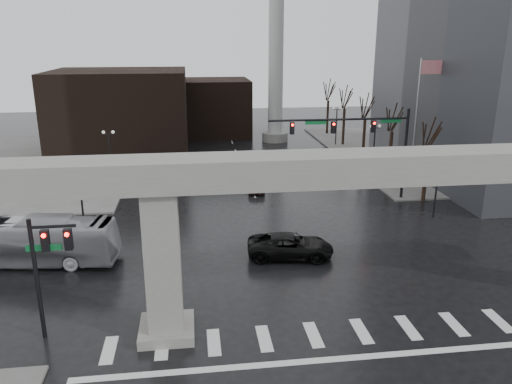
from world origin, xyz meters
TOP-DOWN VIEW (x-y plane):
  - ground at (0.00, 0.00)m, footprint 160.00×160.00m
  - sidewalk_ne at (26.00, 36.00)m, footprint 28.00×36.00m
  - sidewalk_nw at (-26.00, 36.00)m, footprint 28.00×36.00m
  - elevated_guideway at (1.26, 0.00)m, footprint 48.00×2.60m
  - building_far_left at (-14.00, 42.00)m, footprint 16.00×14.00m
  - building_far_mid at (-2.00, 52.00)m, footprint 10.00×10.00m
  - smokestack at (6.00, 46.00)m, footprint 3.60×3.60m
  - signal_mast_arm at (8.99, 18.80)m, footprint 12.12×0.43m
  - signal_left_pole at (-12.25, 0.50)m, footprint 2.30×0.30m
  - flagpole_assembly at (15.29, 22.00)m, footprint 2.06×0.12m
  - lamp_right_0 at (13.50, 14.00)m, footprint 1.22×0.32m
  - lamp_right_1 at (13.50, 28.00)m, footprint 1.22×0.32m
  - lamp_right_2 at (13.50, 42.00)m, footprint 1.22×0.32m
  - lamp_left_0 at (-13.50, 14.00)m, footprint 1.22×0.32m
  - lamp_left_1 at (-13.50, 28.00)m, footprint 1.22×0.32m
  - lamp_left_2 at (-13.50, 42.00)m, footprint 1.22×0.32m
  - tree_right_0 at (14.53, 18.02)m, footprint 1.09×1.58m
  - tree_right_1 at (14.53, 26.02)m, footprint 1.09×1.61m
  - tree_right_2 at (14.53, 34.02)m, footprint 1.10×1.63m
  - tree_right_3 at (14.53, 42.02)m, footprint 1.11×1.66m
  - tree_right_4 at (14.53, 50.02)m, footprint 1.12×1.69m
  - pickup_truck at (0.63, 7.95)m, footprint 5.89×3.37m
  - city_bus at (-15.76, 9.16)m, footprint 11.04×4.00m
  - far_car at (0.38, 22.83)m, footprint 2.07×4.01m

SIDE VIEW (x-z plane):
  - ground at x=0.00m, z-range 0.00..0.00m
  - sidewalk_ne at x=26.00m, z-range 0.00..0.15m
  - sidewalk_nw at x=-26.00m, z-range 0.00..0.15m
  - far_car at x=0.38m, z-range 0.00..1.31m
  - pickup_truck at x=0.63m, z-range 0.00..1.55m
  - city_bus at x=-15.76m, z-range 0.00..3.01m
  - tree_right_0 at x=14.53m, z-range -0.97..6.54m
  - tree_right_1 at x=14.53m, z-range -0.99..6.69m
  - tree_right_2 at x=14.53m, z-range -1.01..6.84m
  - tree_right_3 at x=14.53m, z-range -1.03..6.99m
  - tree_right_4 at x=14.53m, z-range -1.05..7.14m
  - lamp_right_0 at x=13.50m, z-range 0.92..6.03m
  - lamp_right_1 at x=13.50m, z-range 0.92..6.03m
  - lamp_right_2 at x=13.50m, z-range 0.92..6.03m
  - lamp_left_0 at x=-13.50m, z-range 0.92..6.03m
  - lamp_left_1 at x=-13.50m, z-range 0.92..6.03m
  - lamp_left_2 at x=-13.50m, z-range 0.92..6.03m
  - building_far_mid at x=-2.00m, z-range 0.00..8.00m
  - signal_left_pole at x=-12.25m, z-range 1.07..7.07m
  - building_far_left at x=-14.00m, z-range 0.00..10.00m
  - signal_mast_arm at x=8.99m, z-range 1.83..9.83m
  - elevated_guideway at x=1.26m, z-range 2.53..11.23m
  - flagpole_assembly at x=15.29m, z-range 1.53..13.53m
  - smokestack at x=6.00m, z-range -1.65..28.35m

